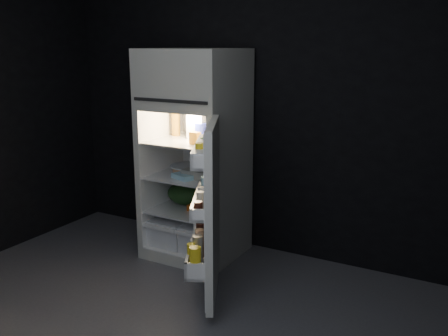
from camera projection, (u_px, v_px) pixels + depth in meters
The scene contains 16 objects.
wall_back at pixel (264, 100), 4.27m from camera, with size 4.00×0.00×2.70m, color black.
refrigerator at pixel (196, 148), 4.26m from camera, with size 0.76×0.71×1.78m.
fridge_door at pixel (208, 212), 3.46m from camera, with size 0.50×0.73×1.22m.
milk_jug at pixel (197, 124), 4.26m from camera, with size 0.14×0.14×0.24m, color white.
mayo_jar at pixel (201, 131), 4.21m from camera, with size 0.11×0.11×0.14m, color #1D2B9F.
jam_jar at pixel (214, 134), 4.12m from camera, with size 0.09×0.09×0.13m, color black.
amber_bottle at pixel (176, 123), 4.39m from camera, with size 0.07×0.07×0.22m, color #BA7F1D.
small_carton at pixel (195, 138), 4.02m from camera, with size 0.08×0.06×0.10m, color orange.
egg_carton at pixel (199, 175), 4.13m from camera, with size 0.29×0.11×0.07m, color gray.
pie at pixel (188, 169), 4.40m from camera, with size 0.26×0.26×0.04m, color tan.
flat_package at pixel (182, 177), 4.13m from camera, with size 0.19×0.10×0.04m, color #8ABFD5.
wrapped_pkg at pixel (215, 171), 4.30m from camera, with size 0.12×0.10×0.05m, color beige.
produce_bag at pixel (186, 193), 4.43m from camera, with size 0.35×0.29×0.20m, color #193815.
yogurt_tray at pixel (203, 208), 4.25m from camera, with size 0.24×0.13×0.05m, color #B5470F.
small_can_red at pixel (218, 200), 4.42m from camera, with size 0.07×0.07×0.09m, color #B5470F.
small_can_silver at pixel (229, 204), 4.30m from camera, with size 0.07×0.07×0.09m, color silver.
Camera 1 is at (1.79, -2.21, 1.82)m, focal length 40.00 mm.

